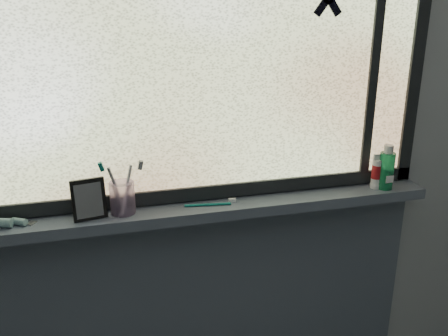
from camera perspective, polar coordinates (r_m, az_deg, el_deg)
name	(u,v)px	position (r m, az deg, el deg)	size (l,w,h in m)	color
wall_back	(212,136)	(1.78, -1.34, 3.64)	(3.00, 0.01, 2.50)	#9EA3A8
windowsill	(218,209)	(1.80, -0.72, -4.66)	(1.62, 0.14, 0.04)	#4B5464
sill_apron	(215,318)	(2.11, -1.06, -16.73)	(1.62, 0.02, 0.98)	#4B5464
window_pane	(213,58)	(1.71, -1.23, 12.51)	(1.50, 0.01, 1.00)	silver
frame_bottom	(215,191)	(1.83, -1.09, -2.63)	(1.60, 0.03, 0.05)	black
frame_right	(417,51)	(2.03, 21.18, 12.37)	(0.05, 0.03, 1.10)	black
frame_mullion	(375,52)	(1.93, 16.84, 12.54)	(0.04, 0.03, 1.00)	black
vanity_mirror	(89,199)	(1.71, -15.20, -3.48)	(0.11, 0.06, 0.14)	black
toothpaste_tube	(10,222)	(1.76, -23.27, -5.72)	(0.17, 0.04, 0.03)	silver
toothbrush_cup	(122,198)	(1.74, -11.54, -3.34)	(0.08, 0.08, 0.11)	#D0A6DB
toothbrush_lying	(208,204)	(1.77, -1.86, -4.14)	(0.20, 0.02, 0.01)	#0C7065
mouthwash_bottle	(387,167)	(2.00, 18.09, 0.11)	(0.06, 0.06, 0.14)	#1FA25E
cream_tube	(377,170)	(2.00, 17.09, -0.22)	(0.04, 0.04, 0.10)	silver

